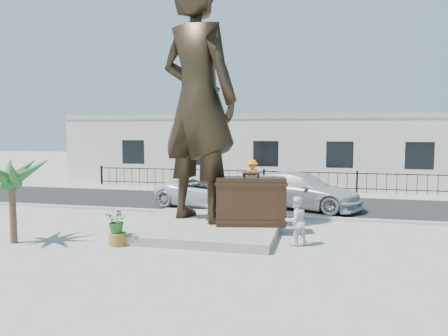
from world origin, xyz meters
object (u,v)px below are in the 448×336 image
object	(u,v)px
statue	(198,100)
tourist	(296,221)
car_white	(211,192)
suitcase	(251,201)

from	to	relation	value
statue	tourist	xyz separation A→B (m)	(3.80, -1.79, -4.02)
tourist	car_white	bearing A→B (deg)	-88.91
statue	suitcase	world-z (taller)	statue
tourist	statue	bearing A→B (deg)	-60.91
car_white	statue	bearing A→B (deg)	-153.78
tourist	suitcase	bearing A→B (deg)	-72.61
tourist	car_white	distance (m)	7.33
statue	tourist	distance (m)	5.82
tourist	car_white	size ratio (longest dim) A/B	0.30
tourist	car_white	xyz separation A→B (m)	(-4.39, 5.87, -0.04)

